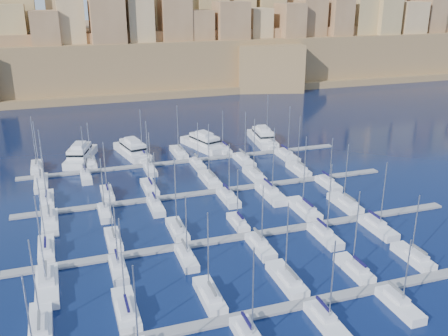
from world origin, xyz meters
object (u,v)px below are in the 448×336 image
object	(u,v)px
sailboat_0	(41,327)
sailboat_4	(354,269)
motor_yacht_b	(132,150)
motor_yacht_d	(263,137)
motor_yacht_a	(80,155)
sailboat_2	(210,296)
motor_yacht_c	(204,143)

from	to	relation	value
sailboat_0	sailboat_4	xyz separation A→B (m)	(46.92, -0.63, -0.01)
sailboat_4	motor_yacht_b	size ratio (longest dim) A/B	0.82
motor_yacht_d	motor_yacht_a	bearing A→B (deg)	179.90
sailboat_0	motor_yacht_a	world-z (taller)	sailboat_0
sailboat_4	motor_yacht_a	world-z (taller)	sailboat_4
motor_yacht_a	sailboat_0	bearing A→B (deg)	-97.62
sailboat_2	sailboat_4	distance (m)	23.87
motor_yacht_a	motor_yacht_d	size ratio (longest dim) A/B	1.03
sailboat_4	motor_yacht_a	distance (m)	79.75
sailboat_2	motor_yacht_b	size ratio (longest dim) A/B	0.82
sailboat_2	motor_yacht_c	distance (m)	72.81
sailboat_2	motor_yacht_b	xyz separation A→B (m)	(-0.20, 69.99, 0.98)
motor_yacht_c	motor_yacht_b	bearing A→B (deg)	-179.79
sailboat_4	motor_yacht_b	bearing A→B (deg)	108.92
motor_yacht_b	motor_yacht_c	size ratio (longest dim) A/B	0.99
sailboat_0	motor_yacht_a	distance (m)	70.31
motor_yacht_b	motor_yacht_c	world-z (taller)	same
motor_yacht_a	motor_yacht_d	bearing A→B (deg)	-0.10
sailboat_0	motor_yacht_b	xyz separation A→B (m)	(22.84, 69.60, 0.98)
sailboat_4	sailboat_0	bearing A→B (deg)	179.23
sailboat_4	motor_yacht_d	bearing A→B (deg)	78.87
sailboat_0	motor_yacht_d	bearing A→B (deg)	48.89
motor_yacht_c	sailboat_0	bearing A→B (deg)	-121.56
motor_yacht_b	motor_yacht_d	bearing A→B (deg)	-0.01
sailboat_2	motor_yacht_a	distance (m)	71.42
sailboat_0	sailboat_4	size ratio (longest dim) A/B	0.96
sailboat_2	motor_yacht_c	xyz separation A→B (m)	(19.75, 70.07, 0.98)
sailboat_2	motor_yacht_a	world-z (taller)	sailboat_2
sailboat_4	motor_yacht_d	distance (m)	71.58
sailboat_4	motor_yacht_c	distance (m)	70.44
motor_yacht_a	motor_yacht_c	size ratio (longest dim) A/B	1.00
motor_yacht_b	motor_yacht_d	size ratio (longest dim) A/B	1.01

